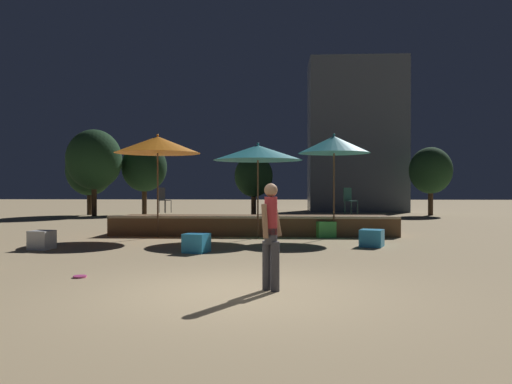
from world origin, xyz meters
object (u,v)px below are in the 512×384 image
object	(u,v)px
cube_seat_3	(372,238)
bistro_chair_1	(163,198)
cube_seat_2	(324,229)
background_tree_2	(431,171)
cube_seat_1	(196,243)
background_tree_3	(89,170)
frisbee_disc	(80,276)
person_0	(271,234)
background_tree_1	(254,176)
cube_seat_0	(42,240)
patio_umbrella_1	(158,145)
background_tree_4	(144,167)
background_tree_0	(94,160)
patio_umbrella_0	(258,153)
patio_umbrella_2	(334,145)
bistro_chair_0	(349,198)

from	to	relation	value
cube_seat_3	bistro_chair_1	size ratio (longest dim) A/B	0.82
cube_seat_2	background_tree_2	xyz separation A→B (m)	(7.12, 12.93, 2.29)
cube_seat_1	background_tree_3	xyz separation A→B (m)	(-9.01, 16.39, 2.34)
frisbee_disc	person_0	bearing A→B (deg)	-15.88
background_tree_1	cube_seat_0	bearing A→B (deg)	-106.24
patio_umbrella_1	person_0	bearing A→B (deg)	-65.09
background_tree_2	background_tree_4	bearing A→B (deg)	179.32
background_tree_4	background_tree_0	bearing A→B (deg)	-141.27
patio_umbrella_1	cube_seat_3	size ratio (longest dim) A/B	4.41
cube_seat_2	background_tree_3	distance (m)	17.73
patio_umbrella_0	cube_seat_1	size ratio (longest dim) A/B	4.45
background_tree_3	bistro_chair_1	bearing A→B (deg)	-57.14
background_tree_3	patio_umbrella_2	bearing A→B (deg)	-44.79
bistro_chair_0	frisbee_disc	world-z (taller)	bistro_chair_0
bistro_chair_1	person_0	bearing A→B (deg)	-130.51
person_0	background_tree_1	bearing A→B (deg)	-52.92
cube_seat_2	background_tree_3	xyz separation A→B (m)	(-12.40, 12.45, 2.32)
patio_umbrella_2	bistro_chair_1	size ratio (longest dim) A/B	3.61
cube_seat_0	cube_seat_3	size ratio (longest dim) A/B	0.79
patio_umbrella_1	frisbee_disc	size ratio (longest dim) A/B	14.30
patio_umbrella_0	background_tree_4	world-z (taller)	background_tree_4
cube_seat_1	frisbee_disc	world-z (taller)	cube_seat_1
patio_umbrella_0	patio_umbrella_2	bearing A→B (deg)	8.40
patio_umbrella_0	patio_umbrella_1	bearing A→B (deg)	177.04
patio_umbrella_2	background_tree_4	size ratio (longest dim) A/B	0.77
person_0	background_tree_3	bearing A→B (deg)	-29.11
patio_umbrella_0	background_tree_0	size ratio (longest dim) A/B	0.62
person_0	background_tree_1	world-z (taller)	background_tree_1
cube_seat_2	cube_seat_3	xyz separation A→B (m)	(1.02, -2.53, -0.02)
cube_seat_2	background_tree_0	xyz separation A→B (m)	(-11.68, 11.28, 2.87)
patio_umbrella_2	bistro_chair_0	size ratio (longest dim) A/B	3.61
patio_umbrella_0	person_0	size ratio (longest dim) A/B	1.82
cube_seat_2	background_tree_4	bearing A→B (deg)	125.56
background_tree_1	frisbee_disc	bearing A→B (deg)	-95.78
background_tree_2	background_tree_4	xyz separation A→B (m)	(-16.50, 0.19, 0.23)
cube_seat_3	cube_seat_2	bearing A→B (deg)	111.99
bistro_chair_0	bistro_chair_1	xyz separation A→B (m)	(-6.55, 0.59, 0.00)
bistro_chair_1	frisbee_disc	size ratio (longest dim) A/B	3.96
background_tree_3	background_tree_4	distance (m)	3.10
patio_umbrella_2	cube_seat_3	xyz separation A→B (m)	(0.74, -2.39, -2.67)
bistro_chair_0	background_tree_3	size ratio (longest dim) A/B	0.22
cube_seat_0	background_tree_0	size ratio (longest dim) A/B	0.12
patio_umbrella_1	cube_seat_2	world-z (taller)	patio_umbrella_1
cube_seat_2	cube_seat_3	bearing A→B (deg)	-68.01
person_0	cube_seat_2	bearing A→B (deg)	-67.16
patio_umbrella_1	cube_seat_3	distance (m)	7.15
cube_seat_1	background_tree_1	world-z (taller)	background_tree_1
patio_umbrella_0	background_tree_3	world-z (taller)	background_tree_3
patio_umbrella_2	frisbee_disc	size ratio (longest dim) A/B	14.31
frisbee_disc	cube_seat_2	bearing A→B (deg)	56.70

